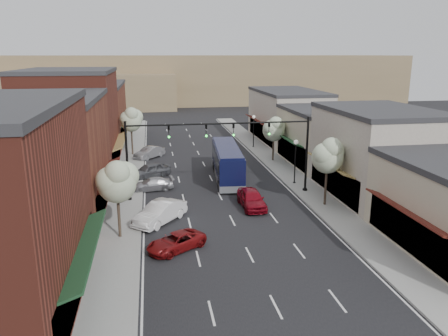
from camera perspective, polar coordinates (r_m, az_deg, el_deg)
name	(u,v)px	position (r m, az deg, el deg)	size (l,w,h in m)	color
ground	(237,231)	(32.01, 1.76, -8.17)	(160.00, 160.00, 0.00)	black
sidewalk_left	(130,170)	(49.05, -12.23, -0.23)	(2.80, 73.00, 0.15)	gray
sidewalk_right	(277,164)	(51.02, 6.95, 0.57)	(2.80, 73.00, 0.15)	gray
curb_left	(143,169)	(49.00, -10.60, -0.17)	(0.25, 73.00, 0.17)	gray
curb_right	(265,164)	(50.65, 5.43, 0.51)	(0.25, 73.00, 0.17)	gray
bldg_left_midnear	(43,157)	(36.73, -22.51, 1.34)	(10.14, 14.10, 9.40)	brown
bldg_left_midfar	(72,121)	(50.11, -19.20, 5.82)	(10.14, 14.10, 10.90)	maroon
bldg_left_far	(92,113)	(65.96, -16.90, 6.86)	(10.14, 18.10, 8.40)	brown
bldg_right_midnear	(376,153)	(40.92, 19.27, 1.84)	(9.14, 12.10, 7.90)	#B8AD9E
bldg_right_midfar	(324,137)	(51.66, 12.88, 3.99)	(9.14, 12.10, 6.40)	#BDB296
bldg_right_far	(287,116)	(64.57, 8.22, 6.74)	(9.14, 16.10, 7.40)	#B8AD9E
hill_far	(171,79)	(119.22, -6.89, 11.50)	(120.00, 30.00, 12.00)	#7A6647
hill_near	(66,91)	(108.93, -19.95, 9.40)	(50.00, 20.00, 8.00)	#7A6647
signal_mast_right	(282,144)	(39.43, 7.56, 3.14)	(8.22, 0.46, 7.00)	black
signal_mast_left	(155,148)	(37.72, -9.01, 2.56)	(8.22, 0.46, 7.00)	black
tree_right_near	(328,155)	(36.67, 13.48, 1.71)	(2.85, 2.65, 5.95)	#47382B
tree_right_far	(274,128)	(51.57, 6.58, 5.18)	(2.85, 2.65, 5.43)	#47382B
tree_left_near	(117,180)	(30.09, -13.77, -1.58)	(2.85, 2.65, 5.69)	#47382B
tree_left_far	(131,119)	(55.46, -12.02, 6.26)	(2.85, 2.65, 6.13)	#47382B
lamp_post_near	(295,154)	(42.76, 9.31, 1.76)	(0.44, 0.44, 4.44)	black
lamp_post_far	(254,126)	(59.28, 3.89, 5.51)	(0.44, 0.44, 4.44)	black
coach_bus	(227,162)	(44.46, 0.41, 0.81)	(3.28, 11.17, 3.37)	black
red_hatchback	(252,199)	(36.39, 3.62, -4.02)	(1.83, 4.56, 1.55)	maroon
parked_car_a	(176,242)	(28.99, -6.28, -9.57)	(1.87, 4.05, 1.13)	maroon
parked_car_b	(160,213)	(33.50, -8.35, -5.78)	(1.70, 4.88, 1.61)	white
parked_car_c	(152,184)	(41.44, -9.39, -2.11)	(1.66, 4.09, 1.19)	#9E9EA4
parked_car_d	(150,170)	(45.73, -9.68, -0.32)	(1.77, 4.40, 1.50)	#55575C
parked_car_e	(149,153)	(54.23, -9.71, 2.00)	(1.51, 4.33, 1.43)	gray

